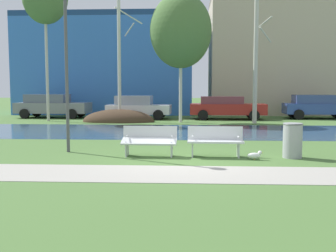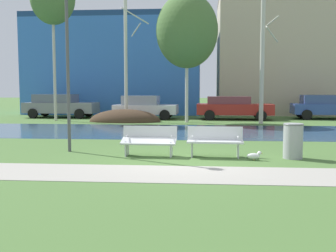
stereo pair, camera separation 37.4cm
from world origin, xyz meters
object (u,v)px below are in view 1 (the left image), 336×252
object	(u,v)px
streetlamp	(66,39)
parked_van_nearest_grey	(52,105)
parked_hatch_third_red	(226,107)
parked_wagon_fourth_blue	(317,106)
trash_bin	(293,140)
bench_left	(149,140)
bench_right	(215,140)
seagull	(255,155)
parked_sedan_second_white	(138,107)

from	to	relation	value
streetlamp	parked_van_nearest_grey	world-z (taller)	streetlamp
parked_hatch_third_red	parked_wagon_fourth_blue	bearing A→B (deg)	7.86
trash_bin	parked_van_nearest_grey	bearing A→B (deg)	128.87
streetlamp	parked_van_nearest_grey	xyz separation A→B (m)	(-5.41, 14.31, -2.64)
streetlamp	parked_wagon_fourth_blue	world-z (taller)	streetlamp
bench_left	streetlamp	world-z (taller)	streetlamp
bench_right	trash_bin	distance (m)	2.19
trash_bin	seagull	xyz separation A→B (m)	(-1.12, -0.41, -0.38)
bench_right	trash_bin	size ratio (longest dim) A/B	1.62
streetlamp	bench_left	bearing A→B (deg)	-13.70
seagull	streetlamp	xyz separation A→B (m)	(-5.57, 1.11, 3.33)
parked_van_nearest_grey	parked_wagon_fourth_blue	xyz separation A→B (m)	(17.41, 0.06, -0.01)
trash_bin	parked_sedan_second_white	bearing A→B (deg)	113.58
parked_hatch_third_red	bench_right	bearing A→B (deg)	-96.41
parked_hatch_third_red	parked_wagon_fourth_blue	distance (m)	5.95
bench_right	bench_left	bearing A→B (deg)	180.00
trash_bin	parked_sedan_second_white	distance (m)	15.67
bench_right	streetlamp	bearing A→B (deg)	172.01
parked_wagon_fourth_blue	bench_right	bearing A→B (deg)	-116.52
trash_bin	bench_left	bearing A→B (deg)	178.99
bench_left	bench_right	xyz separation A→B (m)	(1.91, 0.00, 0.00)
bench_left	parked_wagon_fourth_blue	bearing A→B (deg)	57.93
bench_left	parked_hatch_third_red	xyz separation A→B (m)	(3.51, 14.19, 0.31)
parked_wagon_fourth_blue	parked_van_nearest_grey	bearing A→B (deg)	-179.80
bench_right	seagull	distance (m)	1.21
bench_right	seagull	size ratio (longest dim) A/B	3.68
trash_bin	parked_sedan_second_white	size ratio (longest dim) A/B	0.24
trash_bin	parked_wagon_fourth_blue	distance (m)	15.98
seagull	parked_van_nearest_grey	distance (m)	18.95
seagull	streetlamp	bearing A→B (deg)	168.70
bench_right	parked_van_nearest_grey	distance (m)	17.94
trash_bin	seagull	world-z (taller)	trash_bin
trash_bin	parked_wagon_fourth_blue	xyz separation A→B (m)	(5.30, 15.08, 0.29)
seagull	parked_sedan_second_white	world-z (taller)	parked_sedan_second_white
bench_left	trash_bin	xyz separation A→B (m)	(4.10, -0.07, 0.04)
parked_van_nearest_grey	parked_sedan_second_white	size ratio (longest dim) A/B	1.18
bench_left	streetlamp	xyz separation A→B (m)	(-2.60, 0.63, 2.99)
parked_van_nearest_grey	parked_hatch_third_red	xyz separation A→B (m)	(11.51, -0.75, -0.04)
seagull	streetlamp	size ratio (longest dim) A/B	0.08
bench_left	parked_sedan_second_white	distance (m)	14.45
trash_bin	parked_van_nearest_grey	distance (m)	19.29
bench_left	parked_van_nearest_grey	world-z (taller)	parked_van_nearest_grey
parked_sedan_second_white	parked_van_nearest_grey	bearing A→B (deg)	173.56
seagull	parked_wagon_fourth_blue	world-z (taller)	parked_wagon_fourth_blue
parked_wagon_fourth_blue	trash_bin	bearing A→B (deg)	-109.38
bench_left	streetlamp	size ratio (longest dim) A/B	0.31
parked_van_nearest_grey	streetlamp	bearing A→B (deg)	-69.30
parked_sedan_second_white	parked_wagon_fourth_blue	world-z (taller)	parked_wagon_fourth_blue
parked_sedan_second_white	streetlamp	bearing A→B (deg)	-91.80
bench_left	seagull	xyz separation A→B (m)	(2.98, -0.48, -0.34)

